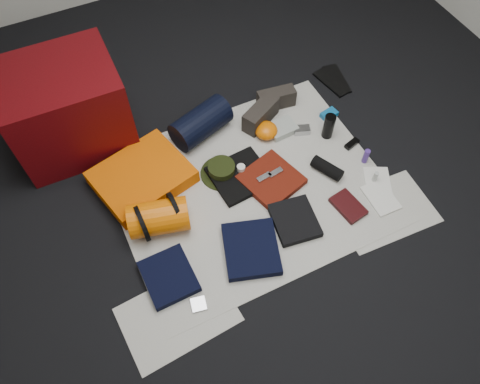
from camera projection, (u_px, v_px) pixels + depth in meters
name	position (u px, v px, depth m)	size (l,w,h in m)	color
floor	(250.00, 189.00, 2.90)	(4.50, 4.50, 0.02)	black
newspaper_mat	(250.00, 188.00, 2.89)	(1.60, 1.30, 0.01)	silver
newspaper_sheet_front_left	(178.00, 315.00, 2.46)	(0.58, 0.40, 0.00)	silver
newspaper_sheet_front_right	(384.00, 211.00, 2.80)	(0.58, 0.40, 0.00)	silver
red_cabinet	(67.00, 109.00, 2.87)	(0.69, 0.57, 0.57)	#4C0508
sleeping_pad	(142.00, 177.00, 2.87)	(0.55, 0.45, 0.10)	#E05A02
stuff_sack	(159.00, 217.00, 2.66)	(0.20, 0.20, 0.34)	#D75E03
sack_strap_left	(142.00, 223.00, 2.63)	(0.22, 0.22, 0.03)	black
sack_strap_right	(175.00, 210.00, 2.68)	(0.22, 0.22, 0.03)	black
navy_duffel	(201.00, 123.00, 3.04)	(0.21, 0.21, 0.39)	black
boonie_brim	(222.00, 173.00, 2.95)	(0.27, 0.27, 0.01)	black
boonie_crown	(222.00, 169.00, 2.91)	(0.17, 0.17, 0.07)	black
hiking_boot_left	(261.00, 114.00, 3.12)	(0.29, 0.11, 0.14)	#2A2621
hiking_boot_right	(276.00, 99.00, 3.21)	(0.26, 0.10, 0.13)	#2A2621
flip_flop_left	(337.00, 79.00, 3.40)	(0.11, 0.30, 0.02)	black
flip_flop_right	(332.00, 82.00, 3.39)	(0.11, 0.30, 0.02)	black
trousers_navy_a	(169.00, 276.00, 2.55)	(0.26, 0.30, 0.05)	black
trousers_navy_b	(251.00, 249.00, 2.63)	(0.30, 0.34, 0.05)	black
trousers_charcoal	(295.00, 221.00, 2.74)	(0.25, 0.28, 0.04)	black
black_tshirt	(240.00, 176.00, 2.92)	(0.34, 0.32, 0.03)	black
red_shirt	(271.00, 180.00, 2.90)	(0.32, 0.32, 0.04)	#5A1509
orange_stuff_sack	(266.00, 130.00, 3.08)	(0.15, 0.15, 0.10)	#D75E03
first_aid_pouch	(282.00, 128.00, 3.12)	(0.19, 0.14, 0.05)	#929991
water_bottle	(329.00, 126.00, 3.04)	(0.07, 0.07, 0.18)	black
speaker	(327.00, 168.00, 2.92)	(0.08, 0.08, 0.20)	black
compact_camera	(302.00, 130.00, 3.12)	(0.10, 0.06, 0.04)	#ABABB0
cyan_case	(329.00, 114.00, 3.20)	(0.11, 0.07, 0.04)	#0E588E
toiletry_purple	(366.00, 156.00, 2.96)	(0.04, 0.04, 0.11)	#442780
toiletry_clear	(375.00, 177.00, 2.88)	(0.03, 0.03, 0.08)	#AFB3AE
paperback_book	(348.00, 206.00, 2.80)	(0.14, 0.21, 0.03)	black
map_booklet	(381.00, 198.00, 2.84)	(0.16, 0.23, 0.01)	silver
map_printout	(377.00, 180.00, 2.92)	(0.16, 0.20, 0.01)	silver
sunglasses	(352.00, 144.00, 3.06)	(0.11, 0.04, 0.03)	black
key_cluster	(199.00, 304.00, 2.48)	(0.08, 0.08, 0.01)	#ABABB0
tape_roll	(241.00, 168.00, 2.91)	(0.05, 0.05, 0.04)	silver
energy_bar_a	(264.00, 177.00, 2.87)	(0.10, 0.04, 0.01)	#ABABB0
energy_bar_b	(276.00, 172.00, 2.89)	(0.10, 0.04, 0.01)	#ABABB0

